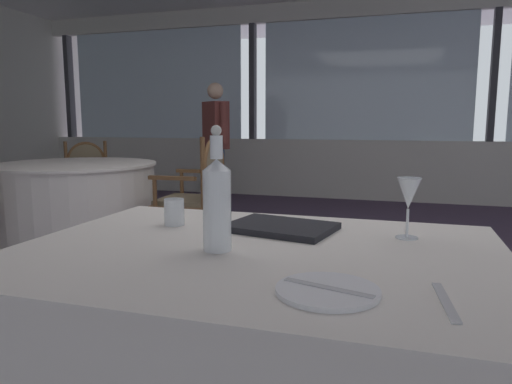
{
  "coord_description": "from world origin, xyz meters",
  "views": [
    {
      "loc": [
        0.54,
        -2.61,
        1.1
      ],
      "look_at": [
        0.08,
        -1.13,
        0.87
      ],
      "focal_mm": 32.93,
      "sensor_mm": 36.0,
      "label": 1
    }
  ],
  "objects_px": {
    "menu_book": "(281,227)",
    "diner_person_0": "(216,139)",
    "side_plate": "(328,291)",
    "water_bottle": "(217,201)",
    "dining_chair_0_0": "(199,189)",
    "water_tumbler": "(174,212)",
    "dining_chair_0_1": "(86,176)",
    "wine_glass": "(409,195)"
  },
  "relations": [
    {
      "from": "dining_chair_0_1",
      "to": "diner_person_0",
      "type": "distance_m",
      "value": 1.66
    },
    {
      "from": "water_tumbler",
      "to": "menu_book",
      "type": "relative_size",
      "value": 0.27
    },
    {
      "from": "dining_chair_0_1",
      "to": "diner_person_0",
      "type": "bearing_deg",
      "value": 111.59
    },
    {
      "from": "menu_book",
      "to": "dining_chair_0_1",
      "type": "xyz_separation_m",
      "value": [
        -2.82,
        2.77,
        -0.24
      ]
    },
    {
      "from": "water_bottle",
      "to": "menu_book",
      "type": "relative_size",
      "value": 1.03
    },
    {
      "from": "water_tumbler",
      "to": "menu_book",
      "type": "distance_m",
      "value": 0.36
    },
    {
      "from": "dining_chair_0_0",
      "to": "dining_chair_0_1",
      "type": "height_order",
      "value": "dining_chair_0_0"
    },
    {
      "from": "water_bottle",
      "to": "water_tumbler",
      "type": "distance_m",
      "value": 0.36
    },
    {
      "from": "side_plate",
      "to": "dining_chair_0_0",
      "type": "xyz_separation_m",
      "value": [
        -1.36,
        2.42,
        -0.19
      ]
    },
    {
      "from": "water_tumbler",
      "to": "diner_person_0",
      "type": "relative_size",
      "value": 0.05
    },
    {
      "from": "menu_book",
      "to": "dining_chair_0_1",
      "type": "bearing_deg",
      "value": 147.03
    },
    {
      "from": "water_bottle",
      "to": "dining_chair_0_1",
      "type": "distance_m",
      "value": 4.09
    },
    {
      "from": "water_tumbler",
      "to": "dining_chair_0_0",
      "type": "height_order",
      "value": "dining_chair_0_0"
    },
    {
      "from": "water_tumbler",
      "to": "diner_person_0",
      "type": "distance_m",
      "value": 4.39
    },
    {
      "from": "menu_book",
      "to": "dining_chair_0_1",
      "type": "height_order",
      "value": "dining_chair_0_1"
    },
    {
      "from": "menu_book",
      "to": "diner_person_0",
      "type": "relative_size",
      "value": 0.2
    },
    {
      "from": "water_bottle",
      "to": "dining_chair_0_0",
      "type": "relative_size",
      "value": 0.33
    },
    {
      "from": "side_plate",
      "to": "menu_book",
      "type": "xyz_separation_m",
      "value": [
        -0.22,
        0.5,
        0.01
      ]
    },
    {
      "from": "dining_chair_0_1",
      "to": "menu_book",
      "type": "bearing_deg",
      "value": 12.56
    },
    {
      "from": "dining_chair_0_1",
      "to": "diner_person_0",
      "type": "height_order",
      "value": "diner_person_0"
    },
    {
      "from": "side_plate",
      "to": "diner_person_0",
      "type": "relative_size",
      "value": 0.13
    },
    {
      "from": "side_plate",
      "to": "water_bottle",
      "type": "bearing_deg",
      "value": 144.91
    },
    {
      "from": "water_tumbler",
      "to": "diner_person_0",
      "type": "height_order",
      "value": "diner_person_0"
    },
    {
      "from": "wine_glass",
      "to": "water_tumbler",
      "type": "height_order",
      "value": "wine_glass"
    },
    {
      "from": "dining_chair_0_0",
      "to": "diner_person_0",
      "type": "relative_size",
      "value": 0.63
    },
    {
      "from": "water_bottle",
      "to": "menu_book",
      "type": "xyz_separation_m",
      "value": [
        0.1,
        0.27,
        -0.12
      ]
    },
    {
      "from": "water_bottle",
      "to": "dining_chair_0_1",
      "type": "height_order",
      "value": "water_bottle"
    },
    {
      "from": "water_bottle",
      "to": "dining_chair_0_0",
      "type": "bearing_deg",
      "value": 115.31
    },
    {
      "from": "side_plate",
      "to": "dining_chair_0_1",
      "type": "height_order",
      "value": "dining_chair_0_1"
    },
    {
      "from": "side_plate",
      "to": "dining_chair_0_0",
      "type": "relative_size",
      "value": 0.21
    },
    {
      "from": "water_bottle",
      "to": "dining_chair_0_0",
      "type": "xyz_separation_m",
      "value": [
        -1.03,
        2.19,
        -0.31
      ]
    },
    {
      "from": "side_plate",
      "to": "dining_chair_0_1",
      "type": "distance_m",
      "value": 4.47
    },
    {
      "from": "diner_person_0",
      "to": "dining_chair_0_1",
      "type": "bearing_deg",
      "value": -174.27
    },
    {
      "from": "water_bottle",
      "to": "diner_person_0",
      "type": "bearing_deg",
      "value": 112.12
    },
    {
      "from": "dining_chair_0_1",
      "to": "water_bottle",
      "type": "bearing_deg",
      "value": 8.8
    },
    {
      "from": "water_tumbler",
      "to": "dining_chair_0_1",
      "type": "height_order",
      "value": "dining_chair_0_1"
    },
    {
      "from": "dining_chair_0_0",
      "to": "diner_person_0",
      "type": "xyz_separation_m",
      "value": [
        -0.74,
        2.17,
        0.31
      ]
    },
    {
      "from": "dining_chair_0_0",
      "to": "dining_chair_0_1",
      "type": "distance_m",
      "value": 1.88
    },
    {
      "from": "menu_book",
      "to": "wine_glass",
      "type": "bearing_deg",
      "value": 12.97
    },
    {
      "from": "side_plate",
      "to": "wine_glass",
      "type": "relative_size",
      "value": 1.17
    },
    {
      "from": "menu_book",
      "to": "diner_person_0",
      "type": "height_order",
      "value": "diner_person_0"
    },
    {
      "from": "side_plate",
      "to": "wine_glass",
      "type": "xyz_separation_m",
      "value": [
        0.15,
        0.51,
        0.12
      ]
    }
  ]
}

